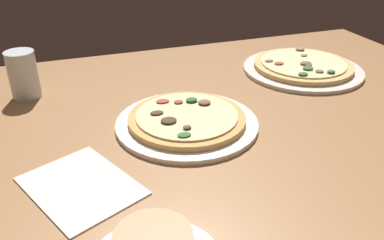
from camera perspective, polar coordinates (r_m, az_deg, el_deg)
dining_table at (r=76.18cm, az=0.92°, el=-4.43°), size 150.00×110.00×4.00cm
pizza_main at (r=79.97cm, az=-0.88°, el=-0.09°), size 28.39×28.39×3.40cm
pizza_side at (r=110.99cm, az=15.40°, el=7.24°), size 31.09×31.09×3.36cm
water_glass at (r=98.41cm, az=-22.74°, el=5.69°), size 6.45×6.45×10.80cm
paper_menu at (r=66.28cm, az=-15.47°, el=-9.00°), size 20.22×22.43×0.30cm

